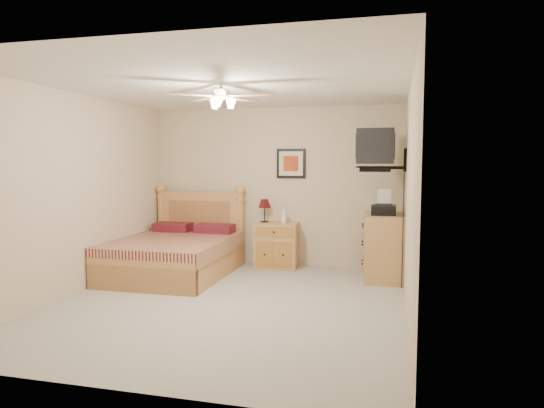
{
  "coord_description": "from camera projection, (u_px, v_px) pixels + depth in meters",
  "views": [
    {
      "loc": [
        1.84,
        -5.24,
        1.65
      ],
      "look_at": [
        0.3,
        0.9,
        1.09
      ],
      "focal_mm": 32.0,
      "sensor_mm": 36.0,
      "label": 1
    }
  ],
  "objects": [
    {
      "name": "wall_front",
      "position": [
        121.0,
        219.0,
        3.37
      ],
      "size": [
        4.0,
        0.04,
        2.5
      ],
      "primitive_type": "cube",
      "color": "#CAB595",
      "rests_on": "ground"
    },
    {
      "name": "nightstand",
      "position": [
        277.0,
        245.0,
        7.54
      ],
      "size": [
        0.68,
        0.53,
        0.7
      ],
      "primitive_type": "cube",
      "rotation": [
        0.0,
        0.0,
        0.07
      ],
      "color": "tan",
      "rests_on": "ground"
    },
    {
      "name": "ceiling",
      "position": [
        227.0,
        86.0,
        5.44
      ],
      "size": [
        4.0,
        4.5,
        0.04
      ],
      "primitive_type": "cube",
      "color": "white",
      "rests_on": "ground"
    },
    {
      "name": "wall_left",
      "position": [
        76.0,
        194.0,
        6.03
      ],
      "size": [
        0.04,
        4.5,
        2.5
      ],
      "primitive_type": "cube",
      "color": "#CAB595",
      "rests_on": "ground"
    },
    {
      "name": "fax_machine",
      "position": [
        384.0,
        202.0,
        6.6
      ],
      "size": [
        0.33,
        0.35,
        0.35
      ],
      "primitive_type": null,
      "rotation": [
        0.0,
        0.0,
        0.0
      ],
      "color": "black",
      "rests_on": "dresser"
    },
    {
      "name": "table_lamp",
      "position": [
        265.0,
        211.0,
        7.59
      ],
      "size": [
        0.22,
        0.22,
        0.36
      ],
      "primitive_type": null,
      "rotation": [
        0.0,
        0.0,
        0.15
      ],
      "color": "#4E0E12",
      "rests_on": "nightstand"
    },
    {
      "name": "bed",
      "position": [
        174.0,
        232.0,
        6.98
      ],
      "size": [
        1.51,
        1.98,
        1.28
      ],
      "primitive_type": null,
      "rotation": [
        0.0,
        0.0,
        0.0
      ],
      "color": "#C07B4C",
      "rests_on": "ground"
    },
    {
      "name": "wall_right",
      "position": [
        409.0,
        200.0,
        5.06
      ],
      "size": [
        0.04,
        4.5,
        2.5
      ],
      "primitive_type": "cube",
      "color": "#CAB595",
      "rests_on": "ground"
    },
    {
      "name": "wall_back",
      "position": [
        275.0,
        187.0,
        7.72
      ],
      "size": [
        4.0,
        0.04,
        2.5
      ],
      "primitive_type": "cube",
      "color": "#CAB595",
      "rests_on": "ground"
    },
    {
      "name": "framed_picture",
      "position": [
        291.0,
        164.0,
        7.6
      ],
      "size": [
        0.46,
        0.04,
        0.46
      ],
      "primitive_type": "cube",
      "color": "black",
      "rests_on": "wall_back"
    },
    {
      "name": "wall_tv",
      "position": [
        387.0,
        149.0,
        6.37
      ],
      "size": [
        0.56,
        0.46,
        0.58
      ],
      "primitive_type": null,
      "color": "black",
      "rests_on": "wall_right"
    },
    {
      "name": "lotion_bottle",
      "position": [
        284.0,
        215.0,
        7.44
      ],
      "size": [
        0.11,
        0.11,
        0.24
      ],
      "primitive_type": "imported",
      "rotation": [
        0.0,
        0.0,
        -0.14
      ],
      "color": "silver",
      "rests_on": "nightstand"
    },
    {
      "name": "ceiling_fan",
      "position": [
        221.0,
        96.0,
        5.26
      ],
      "size": [
        1.14,
        1.14,
        0.28
      ],
      "primitive_type": null,
      "color": "silver",
      "rests_on": "ceiling"
    },
    {
      "name": "dresser",
      "position": [
        384.0,
        247.0,
        6.74
      ],
      "size": [
        0.59,
        0.81,
        0.92
      ],
      "primitive_type": "cube",
      "rotation": [
        0.0,
        0.0,
        0.06
      ],
      "color": "#B27943",
      "rests_on": "ground"
    },
    {
      "name": "floor",
      "position": [
        229.0,
        303.0,
        5.66
      ],
      "size": [
        4.5,
        4.5,
        0.0
      ],
      "primitive_type": "plane",
      "color": "#A09B91",
      "rests_on": "ground"
    },
    {
      "name": "magazine_upper",
      "position": [
        379.0,
        209.0,
        7.05
      ],
      "size": [
        0.21,
        0.27,
        0.02
      ],
      "primitive_type": "imported",
      "rotation": [
        0.0,
        0.0,
        0.07
      ],
      "color": "gray",
      "rests_on": "magazine_lower"
    },
    {
      "name": "magazine_lower",
      "position": [
        380.0,
        211.0,
        7.02
      ],
      "size": [
        0.23,
        0.3,
        0.03
      ],
      "primitive_type": "imported",
      "rotation": [
        0.0,
        0.0,
        -0.04
      ],
      "color": "#B1A08B",
      "rests_on": "dresser"
    }
  ]
}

